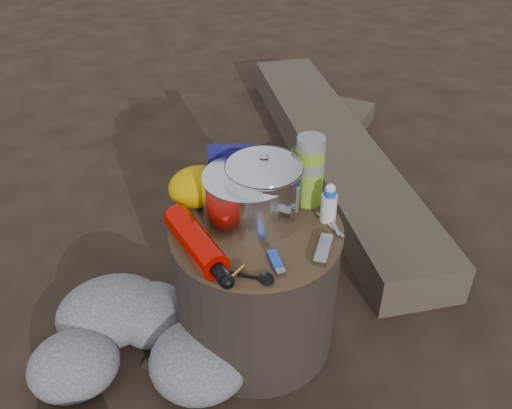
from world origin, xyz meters
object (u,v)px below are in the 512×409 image
object	(u,v)px
thermos	(309,171)
travel_mug	(272,169)
camping_pot	(264,189)
log_main	(333,151)
stump	(256,285)
fuel_bottle	(196,242)

from	to	relation	value
thermos	travel_mug	xyz separation A→B (m)	(-0.07, 0.09, -0.04)
camping_pot	travel_mug	xyz separation A→B (m)	(0.08, 0.13, -0.04)
log_main	travel_mug	bearing A→B (deg)	-122.90
stump	travel_mug	bearing A→B (deg)	55.92
log_main	travel_mug	xyz separation A→B (m)	(-0.54, -0.62, 0.39)
stump	thermos	bearing A→B (deg)	19.59
stump	thermos	size ratio (longest dim) A/B	2.30
stump	thermos	xyz separation A→B (m)	(0.17, 0.06, 0.30)
camping_pot	thermos	distance (m)	0.15
stump	camping_pot	bearing A→B (deg)	39.53
stump	camping_pot	distance (m)	0.30
log_main	fuel_bottle	world-z (taller)	fuel_bottle
travel_mug	stump	bearing A→B (deg)	-124.08
stump	log_main	bearing A→B (deg)	50.20
log_main	thermos	distance (m)	0.96
fuel_bottle	stump	bearing A→B (deg)	4.20
thermos	stump	bearing A→B (deg)	-160.41
log_main	fuel_bottle	size ratio (longest dim) A/B	6.17
fuel_bottle	travel_mug	distance (m)	0.34
stump	thermos	distance (m)	0.35
stump	fuel_bottle	distance (m)	0.29
camping_pot	thermos	xyz separation A→B (m)	(0.14, 0.04, 0.00)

